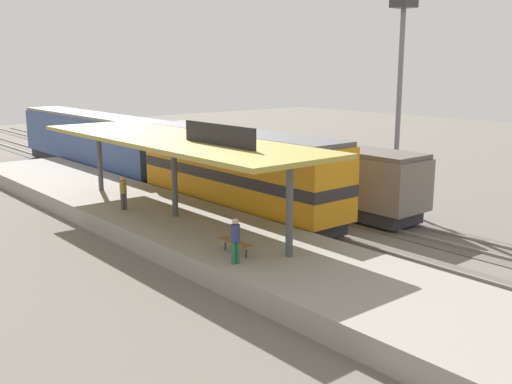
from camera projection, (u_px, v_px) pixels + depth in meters
name	position (u px, v px, depth m)	size (l,w,h in m)	color
ground_plane	(277.00, 213.00, 32.94)	(120.00, 120.00, 0.00)	#666056
track_near	(249.00, 218.00, 31.68)	(3.20, 110.00, 0.16)	#565249
track_far	(311.00, 205.00, 34.57)	(3.20, 110.00, 0.16)	#565249
platform	(176.00, 225.00, 28.71)	(6.00, 44.00, 0.90)	gray
station_canopy	(174.00, 141.00, 27.78)	(5.20, 18.00, 4.70)	#47474C
platform_bench	(235.00, 243.00, 22.78)	(0.44, 1.70, 0.50)	#333338
locomotive	(238.00, 172.00, 31.94)	(2.93, 14.43, 4.44)	#28282D
passenger_carriage_single	(92.00, 141.00, 45.46)	(2.90, 20.00, 4.24)	#28282D
freight_car	(327.00, 175.00, 33.25)	(2.80, 12.00, 3.54)	#28282D
light_mast	(401.00, 58.00, 32.21)	(1.10, 1.10, 11.70)	slate
person_waiting	(123.00, 191.00, 29.69)	(0.34, 0.34, 1.71)	#4C4C51
person_walking	(235.00, 238.00, 21.58)	(0.34, 0.34, 1.71)	#23603D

